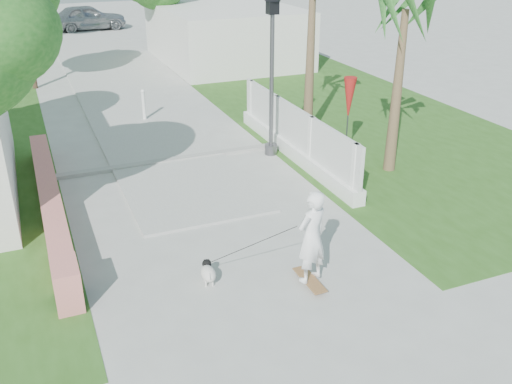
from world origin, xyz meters
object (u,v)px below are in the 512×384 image
skateboarder (267,243)px  parked_car (87,17)px  patio_umbrella (349,99)px  street_lamp (272,71)px  dog (208,272)px  bollard (144,104)px

skateboarder → parked_car: (0.84, 30.42, -0.03)m
patio_umbrella → street_lamp: bearing=152.2°
street_lamp → parked_car: 24.54m
parked_car → skateboarder: bearing=171.8°
parked_car → street_lamp: bearing=177.9°
skateboarder → dog: 1.25m
patio_umbrella → dog: (-5.65, -4.59, -1.47)m
bollard → skateboarder: 10.52m
parked_car → bollard: bearing=171.1°
patio_umbrella → dog: size_ratio=3.94×
skateboarder → parked_car: 30.43m
street_lamp → patio_umbrella: (1.90, -1.00, -0.74)m
dog → parked_car: bearing=97.3°
street_lamp → dog: size_ratio=7.60×
bollard → parked_car: (0.80, 19.91, 0.22)m
patio_umbrella → dog: 7.42m
street_lamp → dog: (-3.75, -5.59, -2.21)m
bollard → street_lamp: bearing=-59.0°
patio_umbrella → parked_car: patio_umbrella is taller
patio_umbrella → bollard: bearing=129.9°
patio_umbrella → skateboarder: 6.89m
dog → bollard: bearing=94.9°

